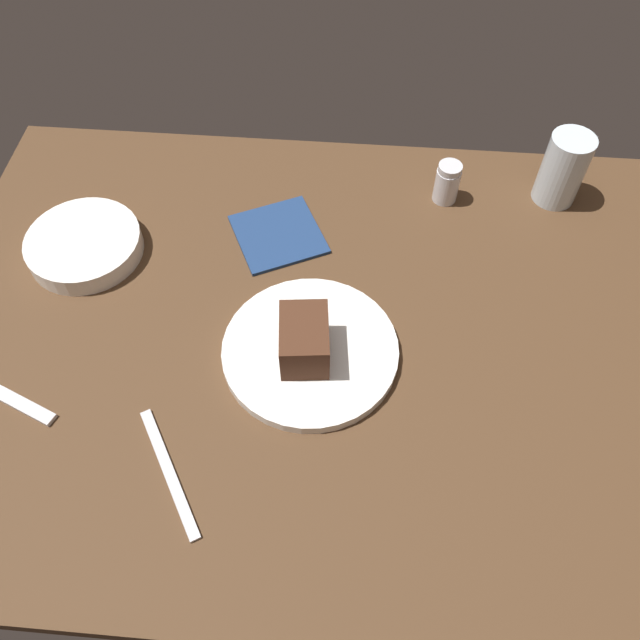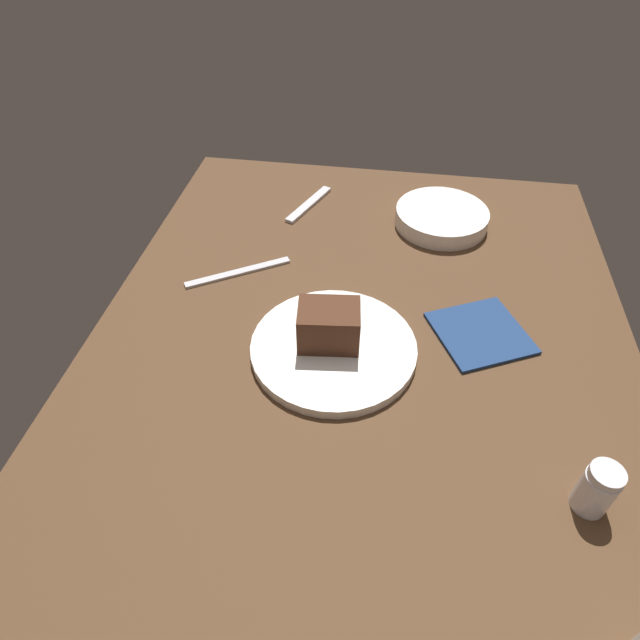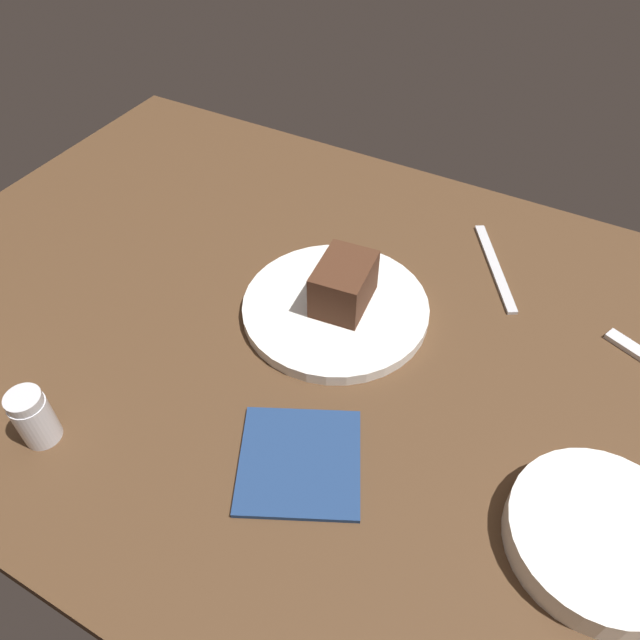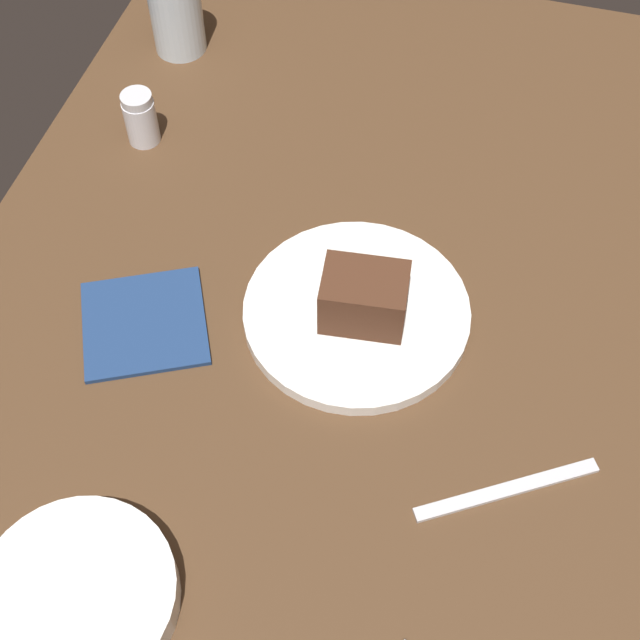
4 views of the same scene
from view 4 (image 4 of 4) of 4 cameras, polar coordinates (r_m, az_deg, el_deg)
name	(u,v)px [view 4 (image 4 of 4)]	position (r cm, az deg, el deg)	size (l,w,h in cm)	color
dining_table	(329,298)	(101.01, 0.59, 1.41)	(120.00, 84.00, 3.00)	#4C331E
dessert_plate	(356,312)	(97.10, 2.37, 0.49)	(24.93, 24.93, 1.63)	white
chocolate_cake_slice	(364,298)	(93.36, 2.86, 1.46)	(9.00, 6.58, 6.38)	#472819
salt_shaker	(141,118)	(115.69, -11.50, 12.65)	(4.10, 4.10, 7.22)	silver
water_glass	(176,10)	(127.50, -9.29, 19.15)	(7.12, 7.12, 12.28)	silver
side_bowl	(78,597)	(84.97, -15.33, -16.84)	(17.89, 17.89, 3.27)	white
butter_knife	(507,490)	(89.17, 11.97, -10.67)	(19.00, 1.40, 0.50)	silver
folded_napkin	(144,323)	(98.74, -11.27, -0.19)	(13.10, 13.31, 0.60)	navy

